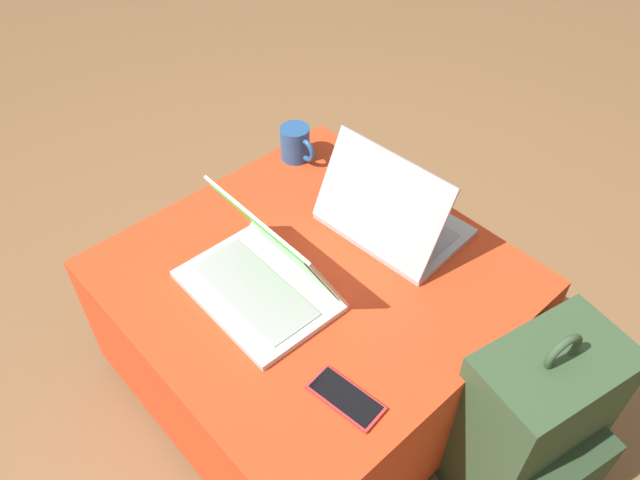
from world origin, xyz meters
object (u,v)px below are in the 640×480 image
laptop_far (390,216)px  backpack (533,429)px  cell_phone (346,398)px  coffee_mug (296,144)px  laptop_near (264,274)px

laptop_far → backpack: (0.52, -0.07, -0.24)m
cell_phone → backpack: backpack is taller
backpack → coffee_mug: (-0.90, 0.09, 0.24)m
laptop_far → coffee_mug: size_ratio=2.91×
laptop_far → coffee_mug: (-0.38, 0.03, 0.00)m
cell_phone → coffee_mug: size_ratio=1.33×
laptop_near → backpack: 0.69m
laptop_near → coffee_mug: laptop_near is taller
laptop_near → laptop_far: size_ratio=1.00×
laptop_near → laptop_far: 0.35m
coffee_mug → cell_phone: bearing=-33.9°
laptop_far → coffee_mug: 0.38m
cell_phone → laptop_near: bearing=-107.8°
cell_phone → coffee_mug: bearing=-130.9°
laptop_far → laptop_near: bearing=76.3°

